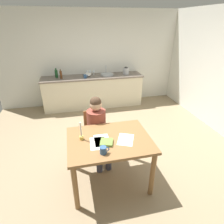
{
  "coord_description": "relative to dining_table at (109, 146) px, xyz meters",
  "views": [
    {
      "loc": [
        -0.6,
        -2.81,
        2.28
      ],
      "look_at": [
        0.05,
        0.01,
        0.85
      ],
      "focal_mm": 29.49,
      "sensor_mm": 36.0,
      "label": 1
    }
  ],
  "objects": [
    {
      "name": "person_seated",
      "position": [
        -0.08,
        0.54,
        0.01
      ],
      "size": [
        0.37,
        0.62,
        1.19
      ],
      "color": "brown",
      "rests_on": "ground"
    },
    {
      "name": "mixing_bowl",
      "position": [
        0.02,
        2.95,
        0.28
      ],
      "size": [
        0.22,
        0.22,
        0.1
      ],
      "primitive_type": "ellipsoid",
      "color": "white",
      "rests_on": "kitchen_counter"
    },
    {
      "name": "wine_glass_by_kettle",
      "position": [
        0.1,
        3.08,
        0.34
      ],
      "size": [
        0.07,
        0.07,
        0.15
      ],
      "color": "silver",
      "rests_on": "kitchen_counter"
    },
    {
      "name": "book_magazine",
      "position": [
        -0.06,
        -0.09,
        0.14
      ],
      "size": [
        0.21,
        0.22,
        0.03
      ],
      "primitive_type": "cube",
      "rotation": [
        0.0,
        0.0,
        -0.3
      ],
      "color": "olive",
      "rests_on": "dining_table"
    },
    {
      "name": "teacup_on_counter",
      "position": [
        -0.07,
        2.78,
        0.28
      ],
      "size": [
        0.12,
        0.08,
        0.1
      ],
      "color": "#33598C",
      "rests_on": "kitchen_counter"
    },
    {
      "name": "stovetop_kettle",
      "position": [
        1.12,
        2.93,
        0.33
      ],
      "size": [
        0.18,
        0.18,
        0.22
      ],
      "color": "#B7BABF",
      "rests_on": "kitchen_counter"
    },
    {
      "name": "chair_at_table",
      "position": [
        -0.1,
        0.69,
        -0.17
      ],
      "size": [
        0.45,
        0.45,
        0.88
      ],
      "color": "olive",
      "rests_on": "ground"
    },
    {
      "name": "wall_back",
      "position": [
        0.15,
        3.29,
        0.64
      ],
      "size": [
        5.2,
        0.12,
        2.6
      ],
      "primitive_type": "cube",
      "color": "silver",
      "rests_on": "ground"
    },
    {
      "name": "paper_bill",
      "position": [
        0.22,
        -0.07,
        0.12
      ],
      "size": [
        0.31,
        0.36,
        0.0
      ],
      "primitive_type": "cube",
      "rotation": [
        0.0,
        0.0,
        -0.41
      ],
      "color": "white",
      "rests_on": "dining_table"
    },
    {
      "name": "dining_table",
      "position": [
        0.0,
        0.0,
        0.0
      ],
      "size": [
        1.18,
        0.9,
        0.79
      ],
      "color": "olive",
      "rests_on": "ground"
    },
    {
      "name": "ground_plane",
      "position": [
        0.15,
        0.69,
        -0.68
      ],
      "size": [
        5.2,
        5.2,
        0.04
      ],
      "primitive_type": "cube",
      "color": "#937F60"
    },
    {
      "name": "wine_glass_near_sink",
      "position": [
        0.21,
        3.08,
        0.34
      ],
      "size": [
        0.07,
        0.07,
        0.15
      ],
      "color": "silver",
      "rests_on": "kitchen_counter"
    },
    {
      "name": "sink_unit",
      "position": [
        0.57,
        2.94,
        0.26
      ],
      "size": [
        0.36,
        0.36,
        0.24
      ],
      "color": "#B2B7BC",
      "rests_on": "kitchen_counter"
    },
    {
      "name": "kitchen_counter",
      "position": [
        0.15,
        2.93,
        -0.21
      ],
      "size": [
        2.81,
        0.64,
        0.9
      ],
      "color": "beige",
      "rests_on": "ground"
    },
    {
      "name": "wine_glass_back_left",
      "position": [
        0.02,
        3.08,
        0.34
      ],
      "size": [
        0.07,
        0.07,
        0.15
      ],
      "color": "silver",
      "rests_on": "kitchen_counter"
    },
    {
      "name": "bottle_vinegar",
      "position": [
        -0.69,
        2.87,
        0.34
      ],
      "size": [
        0.06,
        0.06,
        0.25
      ],
      "color": "#593319",
      "rests_on": "kitchen_counter"
    },
    {
      "name": "paper_letter",
      "position": [
        -0.11,
        -0.01,
        0.12
      ],
      "size": [
        0.22,
        0.3,
        0.0
      ],
      "primitive_type": "cube",
      "rotation": [
        0.0,
        0.0,
        -0.02
      ],
      "color": "white",
      "rests_on": "dining_table"
    },
    {
      "name": "coffee_mug",
      "position": [
        -0.14,
        -0.29,
        0.17
      ],
      "size": [
        0.12,
        0.09,
        0.1
      ],
      "color": "#33598C",
      "rests_on": "dining_table"
    },
    {
      "name": "paper_envelope",
      "position": [
        -0.17,
        -0.07,
        0.12
      ],
      "size": [
        0.23,
        0.31,
        0.0
      ],
      "primitive_type": "cube",
      "rotation": [
        0.0,
        0.0,
        -0.08
      ],
      "color": "white",
      "rests_on": "dining_table"
    },
    {
      "name": "candlestick",
      "position": [
        -0.38,
        0.08,
        0.2
      ],
      "size": [
        0.06,
        0.06,
        0.27
      ],
      "color": "gold",
      "rests_on": "dining_table"
    },
    {
      "name": "bottle_oil",
      "position": [
        -0.82,
        3.01,
        0.34
      ],
      "size": [
        0.08,
        0.08,
        0.25
      ],
      "color": "#194C23",
      "rests_on": "kitchen_counter"
    }
  ]
}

